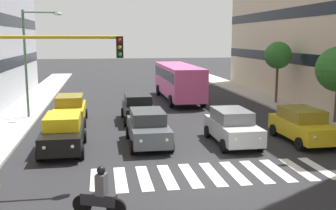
% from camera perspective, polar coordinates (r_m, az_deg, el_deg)
% --- Properties ---
extents(ground_plane, '(180.00, 180.00, 0.00)m').
position_cam_1_polar(ground_plane, '(16.02, 6.38, -9.73)').
color(ground_plane, '#262628').
extents(crosswalk_markings, '(9.45, 2.80, 0.01)m').
position_cam_1_polar(crosswalk_markings, '(16.02, 6.38, -9.72)').
color(crosswalk_markings, silver).
rests_on(crosswalk_markings, ground_plane).
extents(car_0, '(2.02, 4.44, 1.72)m').
position_cam_1_polar(car_0, '(21.55, 18.60, -2.71)').
color(car_0, gold).
rests_on(car_0, ground_plane).
extents(car_1, '(2.02, 4.44, 1.72)m').
position_cam_1_polar(car_1, '(20.37, 9.13, -3.02)').
color(car_1, '#B2B7BC').
rests_on(car_1, ground_plane).
extents(car_2, '(2.02, 4.44, 1.72)m').
position_cam_1_polar(car_2, '(19.88, -2.86, -3.22)').
color(car_2, '#474C51').
rests_on(car_2, ground_plane).
extents(car_3, '(2.02, 4.44, 1.72)m').
position_cam_1_polar(car_3, '(19.42, -14.73, -3.83)').
color(car_3, black).
rests_on(car_3, ground_plane).
extents(car_row2_0, '(2.02, 4.44, 1.72)m').
position_cam_1_polar(car_row2_0, '(25.52, -4.28, -0.38)').
color(car_row2_0, black).
rests_on(car_row2_0, ground_plane).
extents(car_row2_1, '(2.02, 4.44, 1.72)m').
position_cam_1_polar(car_row2_1, '(25.71, -13.80, -0.56)').
color(car_row2_1, gold).
rests_on(car_row2_1, ground_plane).
extents(bus_behind_traffic, '(2.78, 10.50, 3.00)m').
position_cam_1_polar(bus_behind_traffic, '(33.98, 1.44, 3.78)').
color(bus_behind_traffic, '#DB5193').
rests_on(bus_behind_traffic, ground_plane).
extents(motorcycle_with_rider, '(1.60, 0.77, 1.57)m').
position_cam_1_polar(motorcycle_with_rider, '(12.36, -9.71, -12.60)').
color(motorcycle_with_rider, black).
rests_on(motorcycle_with_rider, ground_plane).
extents(traffic_light_gantry, '(4.66, 0.36, 5.50)m').
position_cam_1_polar(traffic_light_gantry, '(14.69, -18.98, 2.96)').
color(traffic_light_gantry, '#AD991E').
rests_on(traffic_light_gantry, ground_plane).
extents(street_lamp_right, '(2.50, 0.28, 6.87)m').
position_cam_1_polar(street_lamp_right, '(27.29, -18.89, 7.06)').
color(street_lamp_right, '#4C6B56').
rests_on(street_lamp_right, sidewalk_right).
extents(street_tree_2, '(2.14, 2.14, 4.84)m').
position_cam_1_polar(street_tree_2, '(32.91, 15.39, 6.81)').
color(street_tree_2, '#513823').
rests_on(street_tree_2, sidewalk_left).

